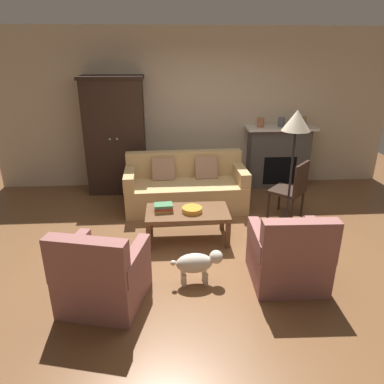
% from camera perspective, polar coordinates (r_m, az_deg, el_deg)
% --- Properties ---
extents(ground_plane, '(9.60, 9.60, 0.00)m').
position_cam_1_polar(ground_plane, '(4.73, 2.53, -9.04)').
color(ground_plane, brown).
extents(back_wall, '(7.20, 0.10, 2.80)m').
position_cam_1_polar(back_wall, '(6.69, 0.34, 12.95)').
color(back_wall, beige).
rests_on(back_wall, ground).
extents(fireplace, '(1.26, 0.48, 1.12)m').
position_cam_1_polar(fireplace, '(6.90, 13.48, 5.57)').
color(fireplace, '#4C4947').
rests_on(fireplace, ground).
extents(armoire, '(1.06, 0.57, 2.02)m').
position_cam_1_polar(armoire, '(6.48, -12.04, 8.72)').
color(armoire, black).
rests_on(armoire, ground).
extents(couch, '(1.95, 0.92, 0.86)m').
position_cam_1_polar(couch, '(5.84, -1.02, 0.62)').
color(couch, tan).
rests_on(couch, ground).
extents(coffee_table, '(1.10, 0.60, 0.42)m').
position_cam_1_polar(coffee_table, '(4.80, -0.74, -3.61)').
color(coffee_table, brown).
rests_on(coffee_table, ground).
extents(fruit_bowl, '(0.27, 0.27, 0.07)m').
position_cam_1_polar(fruit_bowl, '(4.73, 0.01, -2.83)').
color(fruit_bowl, orange).
rests_on(fruit_bowl, coffee_table).
extents(book_stack, '(0.26, 0.19, 0.10)m').
position_cam_1_polar(book_stack, '(4.77, -4.49, -2.46)').
color(book_stack, gold).
rests_on(book_stack, coffee_table).
extents(mantel_vase_terracotta, '(0.13, 0.13, 0.16)m').
position_cam_1_polar(mantel_vase_terracotta, '(6.64, 10.81, 10.77)').
color(mantel_vase_terracotta, '#A86042').
rests_on(mantel_vase_terracotta, fireplace).
extents(mantel_vase_slate, '(0.12, 0.12, 0.16)m').
position_cam_1_polar(mantel_vase_slate, '(6.75, 14.00, 10.70)').
color(mantel_vase_slate, '#565B66').
rests_on(mantel_vase_slate, fireplace).
extents(mantel_vase_bronze, '(0.14, 0.14, 0.18)m').
position_cam_1_polar(mantel_vase_bronze, '(6.87, 17.08, 10.64)').
color(mantel_vase_bronze, olive).
rests_on(mantel_vase_bronze, fireplace).
extents(armchair_near_left, '(0.92, 0.93, 0.88)m').
position_cam_1_polar(armchair_near_left, '(3.77, -14.08, -12.94)').
color(armchair_near_left, '#935B56').
rests_on(armchair_near_left, ground).
extents(armchair_near_right, '(0.80, 0.79, 0.88)m').
position_cam_1_polar(armchair_near_right, '(4.10, 15.08, -9.96)').
color(armchair_near_right, '#935B56').
rests_on(armchair_near_right, ground).
extents(side_chair_wooden, '(0.62, 0.62, 0.90)m').
position_cam_1_polar(side_chair_wooden, '(5.54, 15.72, 0.76)').
color(side_chair_wooden, black).
rests_on(side_chair_wooden, ground).
extents(floor_lamp, '(0.36, 0.36, 1.72)m').
position_cam_1_polar(floor_lamp, '(4.76, 16.16, 9.65)').
color(floor_lamp, black).
rests_on(floor_lamp, ground).
extents(dog, '(0.57, 0.22, 0.39)m').
position_cam_1_polar(dog, '(3.99, 0.85, -11.25)').
color(dog, beige).
rests_on(dog, ground).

